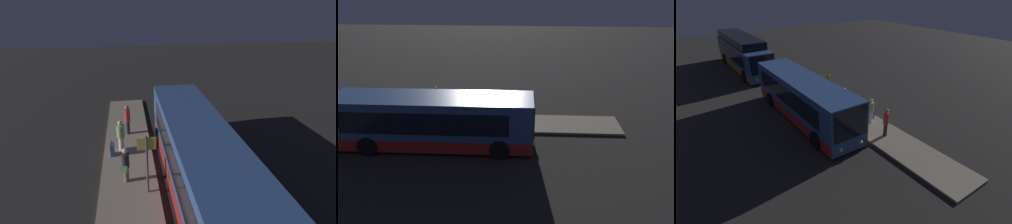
# 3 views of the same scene
# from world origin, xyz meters

# --- Properties ---
(ground) EXTENTS (80.00, 80.00, 0.00)m
(ground) POSITION_xyz_m (0.00, 0.00, 0.00)
(ground) COLOR #2B2826
(platform) EXTENTS (20.00, 2.51, 0.13)m
(platform) POSITION_xyz_m (0.00, 2.86, 0.07)
(platform) COLOR gray
(platform) RESTS_ON ground
(bus_lead) EXTENTS (11.07, 2.73, 2.96)m
(bus_lead) POSITION_xyz_m (-1.09, -0.04, 1.48)
(bus_lead) COLOR #33518C
(bus_lead) RESTS_ON ground
(passenger_boarding) EXTENTS (0.56, 0.56, 1.71)m
(passenger_boarding) POSITION_xyz_m (2.26, 3.18, 1.05)
(passenger_boarding) COLOR silver
(passenger_boarding) RESTS_ON platform
(passenger_waiting) EXTENTS (0.47, 0.47, 1.81)m
(passenger_waiting) POSITION_xyz_m (4.13, 2.80, 1.14)
(passenger_waiting) COLOR #2D2D33
(passenger_waiting) RESTS_ON platform
(passenger_with_bags) EXTENTS (0.56, 0.43, 1.67)m
(passenger_with_bags) POSITION_xyz_m (-0.51, 2.95, 1.04)
(passenger_with_bags) COLOR #6B604C
(passenger_with_bags) RESTS_ON platform
(suitcase) EXTENTS (0.45, 0.21, 0.88)m
(suitcase) POSITION_xyz_m (1.82, 3.64, 0.45)
(suitcase) COLOR #334C7F
(suitcase) RESTS_ON platform
(sign_post) EXTENTS (0.10, 0.76, 2.60)m
(sign_post) POSITION_xyz_m (-1.35, 2.08, 1.80)
(sign_post) COLOR #4C4C51
(sign_post) RESTS_ON platform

